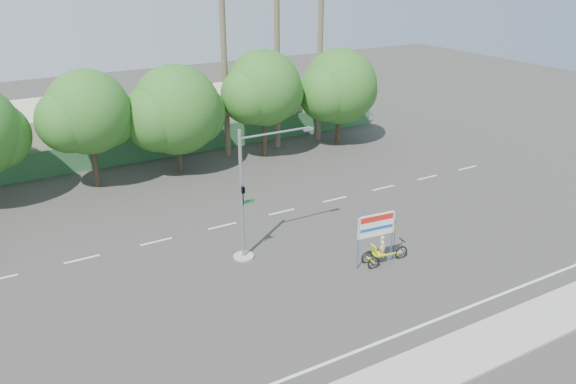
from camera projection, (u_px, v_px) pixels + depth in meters
ground at (325, 280)px, 27.59m from camera, size 120.00×120.00×0.00m
sidewalk_near at (431, 368)px, 21.56m from camera, size 50.00×2.40×0.12m
fence at (177, 144)px, 44.45m from camera, size 38.00×0.08×2.00m
building_left at (32, 135)px, 43.13m from camera, size 12.00×8.00×4.00m
building_right at (244, 109)px, 51.39m from camera, size 14.00×8.00×3.60m
tree_left at (87, 115)px, 36.87m from camera, size 6.66×5.60×8.07m
tree_center at (176, 112)px, 39.82m from camera, size 7.62×6.40×7.85m
tree_right at (263, 91)px, 42.71m from camera, size 6.90×5.80×8.36m
tree_far_right at (339, 89)px, 46.12m from camera, size 7.38×6.20×7.94m
palm_tall at (277, 16)px, 42.82m from camera, size 3.73×3.79×17.45m
palm_mid at (321, 28)px, 45.05m from camera, size 3.73×3.79×15.45m
palm_short at (223, 42)px, 41.40m from camera, size 3.73×3.79×14.45m
traffic_signal at (247, 206)px, 28.66m from camera, size 4.72×1.10×7.00m
trike_billboard at (380, 243)px, 28.59m from camera, size 3.08×0.82×3.03m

